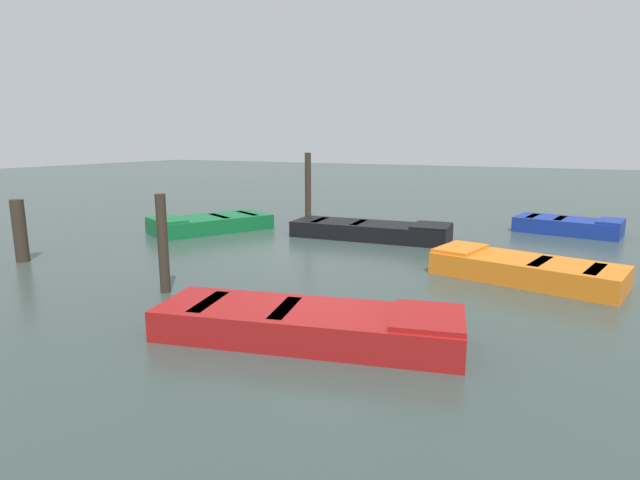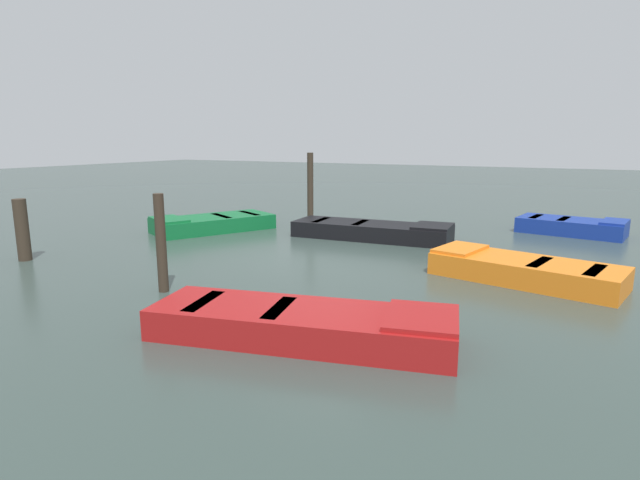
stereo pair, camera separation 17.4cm
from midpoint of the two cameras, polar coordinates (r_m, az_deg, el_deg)
name	(u,v)px [view 2 (the right image)]	position (r m, az deg, el deg)	size (l,w,h in m)	color
ground_plane	(320,256)	(11.18, 0.45, -1.76)	(80.00, 80.00, 0.00)	#33423D
rowboat_black	(373,230)	(13.13, 6.28, 1.08)	(1.50, 4.09, 0.46)	black
rowboat_orange	(523,269)	(9.88, 22.26, -3.07)	(1.91, 3.39, 0.46)	orange
rowboat_red	(304,323)	(6.54, -1.08, -9.30)	(1.99, 4.02, 0.46)	maroon
rowboat_green	(213,223)	(14.49, -11.59, 1.88)	(3.51, 2.72, 0.46)	#0F602D
rowboat_blue	(572,226)	(15.32, 26.62, 1.41)	(1.68, 2.78, 0.46)	navy
mooring_piling_mid_right	(161,243)	(8.77, -16.81, -0.36)	(0.17, 0.17, 1.65)	#33281E
mooring_piling_mid_left	(310,189)	(15.24, -0.77, 5.76)	(0.18, 0.18, 2.12)	#33281E
mooring_piling_far_left	(22,230)	(12.27, -30.00, 0.98)	(0.27, 0.27, 1.30)	#33281E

